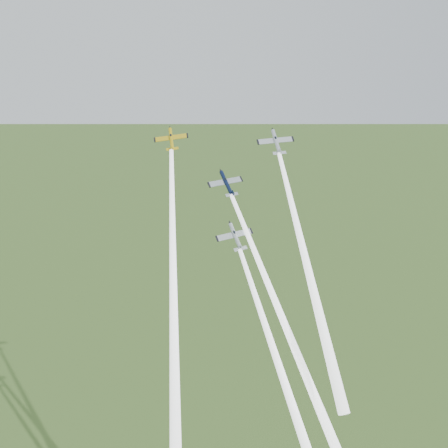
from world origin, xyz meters
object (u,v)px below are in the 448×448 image
Objects in this scene: plane_yellow at (171,139)px; plane_silver_low at (235,237)px; plane_navy at (227,183)px; plane_silver_right at (276,142)px.

plane_silver_low is (12.59, -15.02, -19.31)m from plane_yellow.
plane_navy is 13.58m from plane_silver_low.
plane_yellow is at bearing 136.72° from plane_navy.
plane_silver_right is at bearing -13.06° from plane_navy.
plane_navy is 14.81m from plane_silver_right.
plane_navy is at bearing 79.25° from plane_silver_low.
plane_silver_low is at bearing -46.14° from plane_yellow.
plane_navy is 1.00× the size of plane_silver_right.
plane_silver_right is (11.67, 1.13, 9.04)m from plane_navy.
plane_silver_low is at bearing -139.96° from plane_silver_right.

